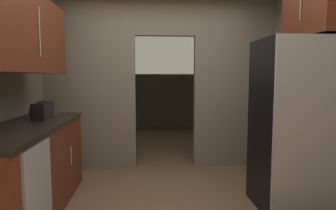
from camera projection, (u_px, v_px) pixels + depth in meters
The scene contains 8 objects.
kitchen_partition at pixel (161, 73), 4.47m from camera, with size 3.50×0.12×2.74m.
adjoining_room_shell at pixel (156, 78), 6.79m from camera, with size 3.50×3.55×2.74m.
refrigerator at pixel (297, 125), 3.09m from camera, with size 0.81×0.73×1.79m.
lower_cabinet_run at pixel (27, 172), 2.89m from camera, with size 0.66×2.06×0.93m.
dishwasher at pixel (39, 198), 2.35m from camera, with size 0.02×0.56×0.87m.
upper_cabinet_counterside at pixel (20, 31), 2.76m from camera, with size 0.36×1.85×0.77m.
boombox at pixel (42, 111), 3.27m from camera, with size 0.15×0.34×0.21m.
book_stack at pixel (50, 113), 3.59m from camera, with size 0.15×0.16×0.05m.
Camera 1 is at (-0.24, -2.87, 1.40)m, focal length 31.33 mm.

